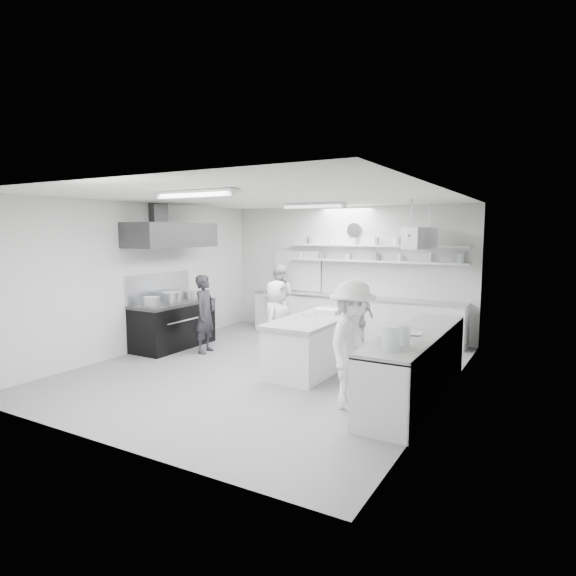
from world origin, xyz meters
The scene contains 27 objects.
floor centered at (0.00, 0.00, -0.01)m, with size 6.00×7.00×0.02m, color gray.
ceiling centered at (0.00, 0.00, 3.01)m, with size 6.00×7.00×0.02m, color silver.
wall_back centered at (0.00, 3.50, 1.50)m, with size 6.00×0.04×3.00m, color beige.
wall_front centered at (0.00, -3.50, 1.50)m, with size 6.00×0.04×3.00m, color beige.
wall_left centered at (-3.00, 0.00, 1.50)m, with size 0.04×7.00×3.00m, color beige.
wall_right centered at (3.00, 0.00, 1.50)m, with size 0.04×7.00×3.00m, color beige.
stove centered at (-2.60, 0.40, 0.45)m, with size 0.80×1.80×0.90m, color black.
exhaust_hood centered at (-2.60, 0.40, 2.35)m, with size 0.85×2.00×0.50m, color #3A3A3B.
back_counter centered at (0.30, 3.20, 0.46)m, with size 5.00×0.60×0.92m, color silver.
shelf_lower centered at (0.70, 3.37, 1.75)m, with size 4.20×0.26×0.04m, color silver.
shelf_upper centered at (0.70, 3.37, 2.10)m, with size 4.20×0.26×0.04m, color silver.
pass_through_window centered at (-1.30, 3.48, 1.45)m, with size 1.30×0.04×1.00m, color black.
wall_clock centered at (0.20, 3.46, 2.45)m, with size 0.32×0.32×0.05m, color silver.
right_counter centered at (2.65, -0.20, 0.47)m, with size 0.74×3.30×0.94m, color silver.
pot_rack centered at (2.00, 2.40, 2.30)m, with size 0.30×1.60×0.40m, color #B0B3B8.
light_fixture_front centered at (0.00, -1.80, 2.94)m, with size 1.30×0.25×0.10m, color silver.
light_fixture_rear centered at (0.00, 1.80, 2.94)m, with size 1.30×0.25×0.10m, color silver.
prep_island centered at (0.71, 0.50, 0.44)m, with size 0.89×2.38×0.88m, color silver.
stove_pot centered at (-2.60, 0.39, 1.04)m, with size 0.40×0.40×0.26m, color #B0B3B8.
cook_stove centered at (-1.73, 0.39, 0.78)m, with size 0.57×0.38×1.57m, color black.
cook_back centered at (-1.47, 2.83, 0.82)m, with size 0.79×0.62×1.63m, color white.
cook_island_left centered at (-0.24, 0.68, 0.75)m, with size 0.74×0.48×1.50m, color white.
cook_island_right centered at (1.05, 1.53, 0.75)m, with size 0.88×0.37×1.50m, color white.
cook_right centered at (1.99, -1.02, 0.89)m, with size 1.15×0.66×1.78m, color white.
bowl_island_a centered at (0.53, 0.55, 0.91)m, with size 0.25×0.25×0.06m, color #B0B3B8.
bowl_island_b centered at (0.89, 0.86, 0.91)m, with size 0.20×0.20×0.06m, color silver.
bowl_right centered at (2.63, -0.38, 0.97)m, with size 0.26×0.26×0.06m, color silver.
Camera 1 is at (4.41, -7.06, 2.44)m, focal length 30.08 mm.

